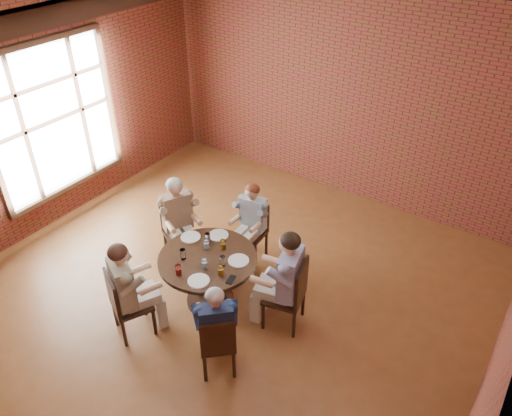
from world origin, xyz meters
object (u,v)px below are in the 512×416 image
Objects in this scene: diner_b at (251,223)px; chair_d at (124,302)px; diner_c at (179,221)px; diner_e at (217,330)px; chair_b at (254,228)px; diner_d at (129,290)px; chair_c at (178,227)px; dining_table at (209,271)px; diner_a at (285,280)px; chair_e at (218,343)px; smartphone at (231,280)px; chair_a at (292,293)px.

chair_d is at bearing -105.44° from diner_b.
diner_b is 1.01m from diner_c.
diner_c is at bearing -80.91° from diner_e.
chair_d is (-0.41, -2.10, 0.03)m from chair_b.
chair_c is at bearing -43.29° from diner_d.
dining_table is 1.02m from diner_a.
diner_b is at bearing -109.10° from chair_e.
smartphone is at bearing -113.60° from chair_d.
chair_d is at bearing -36.71° from chair_e.
diner_b is at bearing -90.00° from chair_b.
chair_b is 0.72× the size of diner_b.
chair_d reaches higher than dining_table.
diner_a reaches higher than smartphone.
chair_c is at bearing -152.76° from diner_b.
diner_e is (0.74, -0.77, 0.09)m from dining_table.
chair_b is 2.12m from chair_e.
diner_c is (-1.96, 0.21, 0.14)m from chair_a.
diner_a is 1.10m from chair_e.
smartphone is (0.56, -1.28, 0.27)m from chair_b.
smartphone is at bearing -115.27° from diner_d.
diner_a is at bearing -90.00° from chair_a.
diner_a is at bearing 13.71° from dining_table.
chair_e is at bearing -46.29° from dining_table.
diner_d reaches higher than chair_c.
dining_table is 1.09m from chair_c.
diner_c is at bearing -45.53° from diner_d.
dining_table is at bearing -90.00° from diner_d.
dining_table is at bearing -90.00° from diner_e.
chair_b is 2.14m from chair_d.
diner_e reaches higher than diner_b.
chair_b is 1.43m from smartphone.
diner_e reaches higher than chair_e.
chair_e is 0.72× the size of diner_e.
chair_b is at bearing -109.78° from chair_e.
diner_b is 0.99× the size of diner_e.
diner_d is 1.52× the size of chair_e.
chair_e is (0.86, -1.87, -0.13)m from diner_b.
chair_e is (1.24, 0.08, -0.19)m from diner_d.
diner_c is (-0.82, -0.58, 0.05)m from diner_b.
diner_e is (1.63, -1.24, -0.04)m from diner_c.
diner_c is at bearing -148.69° from diner_b.
diner_b is at bearing -138.47° from chair_a.
dining_table is 0.56m from smartphone.
chair_c is (-0.97, 0.51, -0.02)m from dining_table.
diner_b is 1.99m from diner_d.
chair_b is (-1.05, 0.88, -0.21)m from diner_a.
diner_e reaches higher than chair_d.
chair_b is 2.06m from diner_e.
chair_e is at bearing -78.32° from smartphone.
chair_e is (1.68, -1.29, -0.18)m from diner_c.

